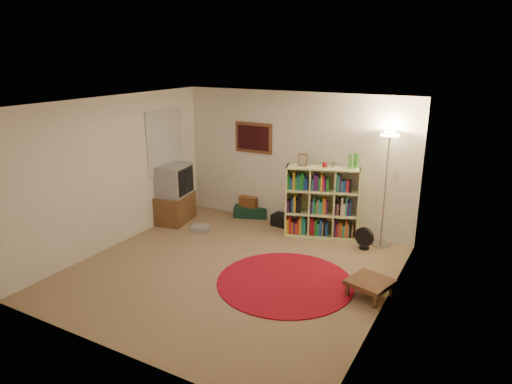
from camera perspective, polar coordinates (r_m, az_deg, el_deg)
room at (r=6.58m, az=-3.49°, el=0.29°), size 4.54×4.54×2.54m
bookshelf at (r=8.11m, az=8.10°, el=-1.36°), size 1.32×0.75×1.52m
floor_lamp at (r=7.65m, az=16.23°, el=4.89°), size 0.44×0.44×1.96m
floor_fan at (r=7.84m, az=13.38°, el=-5.64°), size 0.33×0.22×0.38m
tv_stand at (r=8.88m, az=-10.20°, el=-0.29°), size 0.66×0.86×1.13m
dvd_box at (r=8.48m, az=-6.98°, el=-4.53°), size 0.38×0.35×0.10m
suitcase at (r=9.18m, az=-0.61°, el=-2.33°), size 0.76×0.63×0.21m
wicker_basket at (r=9.10m, az=-0.79°, el=-1.10°), size 0.38×0.28×0.21m
duffel_bag at (r=8.68m, az=3.15°, el=-3.50°), size 0.34×0.29×0.22m
red_rug at (r=6.66m, az=3.66°, el=-11.16°), size 1.96×1.96×0.02m
side_table at (r=6.41m, az=14.06°, el=-10.95°), size 0.65×0.65×0.24m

